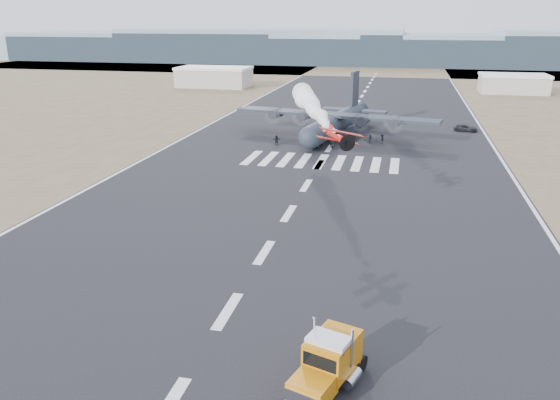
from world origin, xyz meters
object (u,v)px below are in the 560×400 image
(crew_b, at_px, (370,139))
(crew_e, at_px, (308,139))
(hangar_left, at_px, (214,77))
(crew_h, at_px, (322,143))
(hangar_right, at_px, (513,83))
(crew_a, at_px, (342,140))
(transport_aircraft, at_px, (337,121))
(crew_f, at_px, (276,140))
(support_vehicle, at_px, (466,128))
(semi_truck, at_px, (328,363))
(aerobatic_biplane, at_px, (338,137))
(crew_d, at_px, (324,136))
(crew_g, at_px, (331,143))
(crew_c, at_px, (382,139))

(crew_b, height_order, crew_e, crew_e)
(hangar_left, xyz_separation_m, crew_h, (50.43, -84.35, -2.60))
(hangar_right, xyz_separation_m, crew_a, (-44.05, -86.31, -2.20))
(hangar_left, height_order, crew_b, hangar_left)
(hangar_left, height_order, transport_aircraft, transport_aircraft)
(crew_a, distance_m, crew_h, 4.65)
(crew_a, relative_size, crew_f, 0.87)
(hangar_right, bearing_deg, support_vehicle, -106.57)
(semi_truck, height_order, crew_a, semi_truck)
(semi_truck, bearing_deg, crew_e, 118.92)
(aerobatic_biplane, height_order, transport_aircraft, transport_aircraft)
(semi_truck, bearing_deg, crew_d, 116.58)
(semi_truck, bearing_deg, crew_a, 113.76)
(support_vehicle, xyz_separation_m, crew_b, (-18.90, -15.73, 0.10))
(hangar_right, xyz_separation_m, crew_b, (-39.10, -83.61, -2.23))
(support_vehicle, relative_size, crew_f, 2.61)
(hangar_right, distance_m, crew_g, 100.33)
(support_vehicle, bearing_deg, crew_c, 144.46)
(support_vehicle, xyz_separation_m, crew_d, (-27.81, -15.97, 0.17))
(crew_f, bearing_deg, crew_c, 172.16)
(crew_g, bearing_deg, crew_f, 161.15)
(crew_d, bearing_deg, hangar_right, 87.78)
(support_vehicle, bearing_deg, crew_h, 138.68)
(crew_a, relative_size, crew_h, 1.00)
(crew_c, height_order, crew_f, crew_f)
(crew_a, bearing_deg, crew_b, 173.15)
(crew_b, bearing_deg, hangar_left, -41.27)
(crew_c, xyz_separation_m, crew_g, (-8.92, -5.37, 0.01))
(aerobatic_biplane, bearing_deg, crew_e, 87.14)
(crew_b, bearing_deg, aerobatic_biplane, 100.44)
(hangar_right, xyz_separation_m, crew_g, (-45.75, -89.26, -2.10))
(crew_a, xyz_separation_m, crew_h, (-3.52, -3.04, -0.00))
(crew_c, distance_m, crew_h, 12.04)
(crew_b, bearing_deg, hangar_right, -103.18)
(crew_b, bearing_deg, crew_d, 13.45)
(aerobatic_biplane, relative_size, crew_e, 3.33)
(hangar_left, height_order, crew_f, hangar_left)
(semi_truck, bearing_deg, crew_g, 115.42)
(transport_aircraft, distance_m, crew_a, 8.04)
(aerobatic_biplane, xyz_separation_m, crew_g, (-5.57, 37.60, -9.03))
(crew_c, height_order, crew_g, crew_g)
(semi_truck, distance_m, crew_e, 72.41)
(hangar_left, xyz_separation_m, crew_b, (58.90, -78.61, -2.63))
(crew_d, height_order, crew_h, crew_d)
(aerobatic_biplane, relative_size, transport_aircraft, 0.13)
(crew_h, bearing_deg, hangar_right, -108.22)
(hangar_left, relative_size, crew_h, 15.20)
(crew_c, distance_m, crew_e, 14.00)
(crew_h, bearing_deg, crew_d, -75.58)
(aerobatic_biplane, xyz_separation_m, crew_f, (-15.93, 37.49, -9.01))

